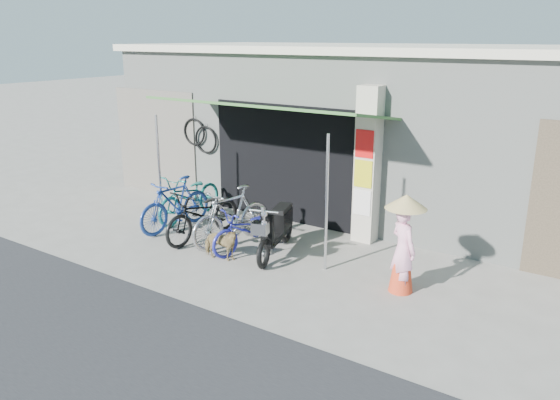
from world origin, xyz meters
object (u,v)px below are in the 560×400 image
Objects in this scene: bike_black at (204,214)px; bike_silver at (232,216)px; bike_teal at (190,196)px; street_dog at (220,244)px; moped at (277,229)px; nun at (403,244)px; bike_navy at (249,230)px; bike_blue at (175,204)px.

bike_silver is at bearing 11.95° from bike_black.
bike_silver is at bearing -23.86° from bike_teal.
moped reaches higher than street_dog.
nun is (5.16, -0.79, 0.28)m from bike_teal.
nun reaches higher than moped.
moped is at bearing 37.56° from bike_navy.
bike_teal is 1.24× the size of nun.
nun is (3.49, -0.14, 0.24)m from bike_silver.
bike_navy is 0.89× the size of moped.
bike_blue reaches higher than bike_teal.
nun is at bearing 10.12° from bike_silver.
bike_blue is 1.97m from street_dog.
moped is (1.00, 0.05, -0.08)m from bike_silver.
bike_blue is 2.52× the size of street_dog.
bike_blue is at bearing -167.40° from bike_silver.
bike_black is (0.85, -0.10, -0.03)m from bike_blue.
bike_navy is (1.15, -0.03, -0.09)m from bike_black.
street_dog is (0.95, -0.65, -0.21)m from bike_black.
bike_blue reaches higher than bike_navy.
bike_blue is at bearing -167.12° from bike_navy.
bike_teal is at bearing 147.35° from bike_black.
bike_navy is at bearing 1.25° from bike_black.
nun is at bearing -19.92° from moped.
street_dog is 0.45× the size of nun.
moped is (2.48, 0.05, -0.07)m from bike_blue.
bike_silver is (0.63, 0.10, 0.05)m from bike_black.
bike_black is 1.17m from street_dog.
bike_teal is at bearing 171.22° from bike_silver.
bike_blue is at bearing 165.70° from moped.
moped reaches higher than bike_teal.
bike_navy is 0.52m from moped.
bike_black is at bearing 44.97° from street_dog.
bike_navy is at bearing -174.58° from moped.
nun is (3.16, 0.61, 0.50)m from street_dog.
bike_silver is at bearing 12.57° from street_dog.
bike_blue is 0.86m from bike_black.
bike_blue reaches higher than moped.
bike_black is 0.64m from bike_silver.
bike_black is 1.63m from moped.
bike_silver is at bearing -177.98° from bike_navy.
bike_silver is 2.60× the size of street_dog.
bike_black is 1.05× the size of bike_silver.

